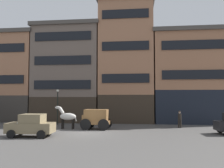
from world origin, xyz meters
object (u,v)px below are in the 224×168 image
at_px(cargo_wagon, 96,118).
at_px(streetlamp_curbside, 58,102).
at_px(draft_horse, 67,116).
at_px(sedan_light, 31,125).
at_px(pedestrian_officer, 180,118).

relative_size(cargo_wagon, streetlamp_curbside, 0.73).
relative_size(draft_horse, streetlamp_curbside, 0.57).
distance_m(sedan_light, pedestrian_officer, 14.73).
relative_size(cargo_wagon, draft_horse, 1.28).
height_order(draft_horse, pedestrian_officer, draft_horse).
relative_size(sedan_light, streetlamp_curbside, 0.91).
distance_m(sedan_light, streetlamp_curbside, 8.68).
bearing_deg(draft_horse, streetlamp_curbside, 122.45).
distance_m(cargo_wagon, sedan_light, 6.62).
bearing_deg(streetlamp_curbside, sedan_light, -84.69).
bearing_deg(draft_horse, pedestrian_officer, 10.42).
height_order(cargo_wagon, draft_horse, draft_horse).
bearing_deg(sedan_light, streetlamp_curbside, 95.31).
bearing_deg(sedan_light, pedestrian_officer, 28.60).
height_order(sedan_light, streetlamp_curbside, streetlamp_curbside).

